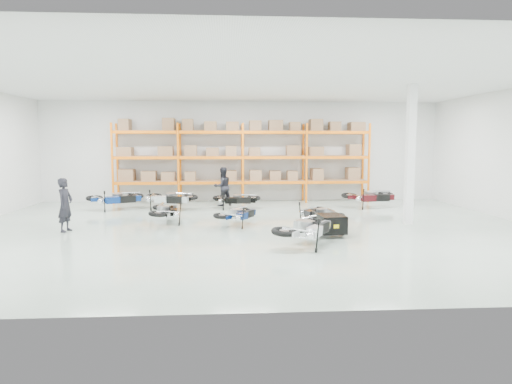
{
  "coord_description": "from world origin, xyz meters",
  "views": [
    {
      "loc": [
        -0.71,
        -13.88,
        2.66
      ],
      "look_at": [
        0.21,
        0.42,
        1.1
      ],
      "focal_mm": 32.0,
      "sensor_mm": 36.0,
      "label": 1
    }
  ],
  "objects": [
    {
      "name": "moto_silver_left",
      "position": [
        1.33,
        -2.44,
        0.59
      ],
      "size": [
        1.87,
        2.13,
        1.25
      ],
      "primitive_type": null,
      "rotation": [
        0.0,
        -0.09,
        2.54
      ],
      "color": "#A9ABB0",
      "rests_on": "ground"
    },
    {
      "name": "moto_back_d",
      "position": [
        5.13,
        4.26,
        0.59
      ],
      "size": [
        2.05,
        1.2,
        1.26
      ],
      "primitive_type": null,
      "rotation": [
        0.0,
        -0.09,
        1.7
      ],
      "color": "#420D12",
      "rests_on": "ground"
    },
    {
      "name": "moto_back_a",
      "position": [
        -5.08,
        4.35,
        0.58
      ],
      "size": [
        2.13,
        1.63,
        1.24
      ],
      "primitive_type": null,
      "rotation": [
        0.0,
        -0.09,
        1.98
      ],
      "color": "navy",
      "rests_on": "ground"
    },
    {
      "name": "trailer",
      "position": [
        2.23,
        -1.28,
        0.36
      ],
      "size": [
        0.78,
        1.48,
        0.61
      ],
      "rotation": [
        0.0,
        0.0,
        0.12
      ],
      "color": "black",
      "rests_on": "ground"
    },
    {
      "name": "structural_column",
      "position": [
        5.2,
        0.5,
        2.25
      ],
      "size": [
        0.25,
        0.25,
        4.5
      ],
      "primitive_type": "cube",
      "color": "white",
      "rests_on": "ground"
    },
    {
      "name": "person_back",
      "position": [
        -0.89,
        5.25,
        0.81
      ],
      "size": [
        0.98,
        0.9,
        1.62
      ],
      "primitive_type": "imported",
      "rotation": [
        0.0,
        0.0,
        3.59
      ],
      "color": "black",
      "rests_on": "ground"
    },
    {
      "name": "moto_black_far_left",
      "position": [
        -2.72,
        1.13,
        0.52
      ],
      "size": [
        0.96,
        1.76,
        1.11
      ],
      "primitive_type": null,
      "rotation": [
        0.0,
        -0.09,
        3.21
      ],
      "color": "black",
      "rests_on": "ground"
    },
    {
      "name": "moto_back_b",
      "position": [
        -3.01,
        4.29,
        0.59
      ],
      "size": [
        2.13,
        1.55,
        1.24
      ],
      "primitive_type": null,
      "rotation": [
        0.0,
        -0.09,
        1.22
      ],
      "color": "silver",
      "rests_on": "ground"
    },
    {
      "name": "pallet_rack",
      "position": [
        -0.0,
        6.45,
        2.26
      ],
      "size": [
        11.28,
        0.98,
        3.62
      ],
      "color": "orange",
      "rests_on": "ground"
    },
    {
      "name": "moto_touring_right",
      "position": [
        2.23,
        0.32,
        0.51
      ],
      "size": [
        1.22,
        1.84,
        1.09
      ],
      "primitive_type": null,
      "rotation": [
        0.0,
        -0.09,
        0.25
      ],
      "color": "black",
      "rests_on": "ground"
    },
    {
      "name": "moto_blue_centre",
      "position": [
        -0.36,
        0.53,
        0.48
      ],
      "size": [
        1.5,
        1.76,
        1.03
      ],
      "primitive_type": null,
      "rotation": [
        0.0,
        -0.09,
        2.59
      ],
      "color": "#071A4B",
      "rests_on": "ground"
    },
    {
      "name": "moto_back_c",
      "position": [
        -0.34,
        4.27,
        0.51
      ],
      "size": [
        1.75,
        1.02,
        1.08
      ],
      "primitive_type": null,
      "rotation": [
        0.0,
        -0.09,
        1.45
      ],
      "color": "black",
      "rests_on": "ground"
    },
    {
      "name": "room",
      "position": [
        0.0,
        0.0,
        2.25
      ],
      "size": [
        18.0,
        18.0,
        18.0
      ],
      "color": "#AABDAC",
      "rests_on": "ground"
    },
    {
      "name": "person_left",
      "position": [
        -5.53,
        -0.06,
        0.81
      ],
      "size": [
        0.5,
        0.65,
        1.61
      ],
      "primitive_type": "imported",
      "rotation": [
        0.0,
        0.0,
        1.36
      ],
      "color": "black",
      "rests_on": "ground"
    }
  ]
}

